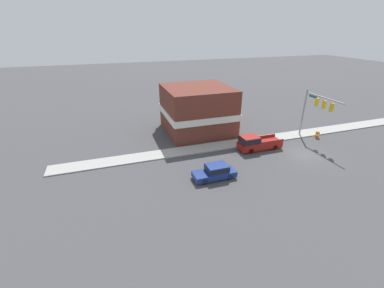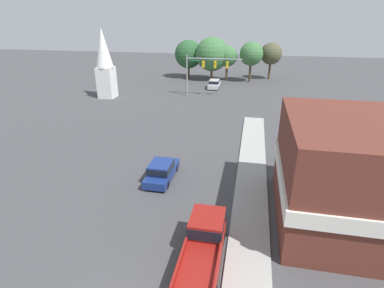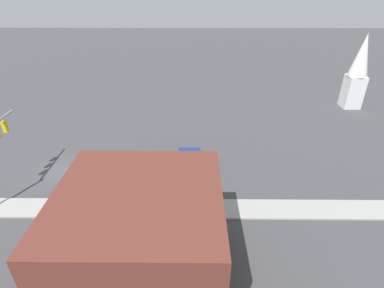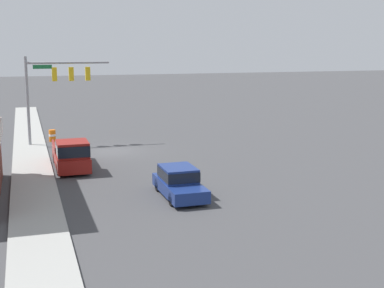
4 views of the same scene
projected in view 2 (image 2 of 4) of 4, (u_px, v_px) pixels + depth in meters
The scene contains 11 objects.
far_signal_assembly at pixel (206, 66), 47.49m from camera, with size 8.89×0.49×6.51m.
car_lead at pixel (162, 170), 23.92m from camera, with size 1.80×4.53×1.53m.
car_distant at pixel (214, 84), 54.72m from camera, with size 1.85×4.89×1.53m.
pickup_truck_parked at pixel (204, 243), 16.01m from camera, with size 1.96×5.76×1.97m.
corner_brick_building at pixel (361, 176), 17.94m from camera, with size 9.56×9.76×6.74m.
church_steeple at pixel (105, 62), 46.54m from camera, with size 2.69×2.69×10.67m.
backdrop_tree_left_far at pixel (189, 54), 62.43m from camera, with size 5.73×5.73×7.73m.
backdrop_tree_left_mid at pixel (212, 54), 59.98m from camera, with size 6.64×6.64×8.47m.
backdrop_tree_center at pixel (227, 56), 59.52m from camera, with size 4.03×4.03×6.86m.
backdrop_tree_right_mid at pixel (251, 54), 58.29m from camera, with size 4.55×4.55×7.70m.
backdrop_tree_right_far at pixel (271, 54), 60.93m from camera, with size 4.37×4.37×7.34m.
Camera 2 is at (5.20, -7.56, 12.13)m, focal length 28.00 mm.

